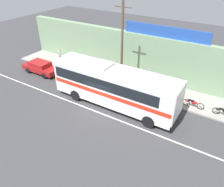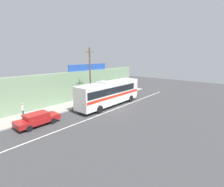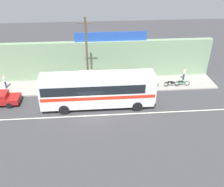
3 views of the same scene
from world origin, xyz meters
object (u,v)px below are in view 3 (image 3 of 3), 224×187
object	(u,v)px
pedestrian_by_curb	(5,80)
pedestrian_far_left	(184,73)
motorcycle_black	(172,83)
motorcycle_purple	(150,84)
utility_pole	(87,55)
intercity_bus	(97,89)
motorcycle_orange	(132,85)
motorcycle_green	(182,83)

from	to	relation	value
pedestrian_by_curb	pedestrian_far_left	bearing A→B (deg)	0.99
motorcycle_black	motorcycle_purple	size ratio (longest dim) A/B	1.02
motorcycle_black	motorcycle_purple	distance (m)	2.55
motorcycle_black	motorcycle_purple	xyz separation A→B (m)	(-2.55, -0.05, 0.00)
utility_pole	pedestrian_by_curb	distance (m)	10.27
intercity_bus	utility_pole	world-z (taller)	utility_pole
motorcycle_black	motorcycle_orange	bearing A→B (deg)	-178.88
motorcycle_purple	motorcycle_green	bearing A→B (deg)	1.02
motorcycle_orange	motorcycle_green	bearing A→B (deg)	1.09
motorcycle_black	pedestrian_far_left	distance (m)	2.55
utility_pole	motorcycle_green	xyz separation A→B (m)	(11.01, 0.25, -3.89)
motorcycle_purple	pedestrian_far_left	bearing A→B (deg)	19.25
intercity_bus	motorcycle_orange	distance (m)	5.39
intercity_bus	motorcycle_purple	xyz separation A→B (m)	(6.28, 3.23, -1.50)
motorcycle_orange	motorcycle_black	bearing A→B (deg)	1.12
utility_pole	pedestrian_by_curb	size ratio (longest dim) A/B	4.77
motorcycle_green	pedestrian_far_left	bearing A→B (deg)	64.95
motorcycle_black	motorcycle_orange	size ratio (longest dim) A/B	1.01
intercity_bus	pedestrian_by_curb	bearing A→B (deg)	157.18
motorcycle_black	intercity_bus	bearing A→B (deg)	-159.63
motorcycle_green	intercity_bus	bearing A→B (deg)	-161.90
motorcycle_orange	pedestrian_by_curb	world-z (taller)	pedestrian_by_curb
motorcycle_green	motorcycle_purple	xyz separation A→B (m)	(-3.81, -0.07, 0.00)
intercity_bus	motorcycle_green	size ratio (longest dim) A/B	6.28
motorcycle_black	motorcycle_orange	xyz separation A→B (m)	(-4.75, -0.09, 0.00)
motorcycle_black	motorcycle_orange	distance (m)	4.75
utility_pole	pedestrian_far_left	xyz separation A→B (m)	(11.71, 1.76, -3.34)
pedestrian_far_left	motorcycle_black	bearing A→B (deg)	-142.14
intercity_bus	motorcycle_orange	world-z (taller)	intercity_bus
motorcycle_purple	utility_pole	bearing A→B (deg)	-178.56
motorcycle_purple	pedestrian_far_left	size ratio (longest dim) A/B	1.12
pedestrian_by_curb	motorcycle_purple	bearing A→B (deg)	-4.11
utility_pole	motorcycle_black	xyz separation A→B (m)	(9.74, 0.23, -3.89)
motorcycle_orange	motorcycle_purple	world-z (taller)	same
utility_pole	pedestrian_by_curb	world-z (taller)	utility_pole
intercity_bus	motorcycle_green	bearing A→B (deg)	18.10
intercity_bus	motorcycle_orange	size ratio (longest dim) A/B	6.00
motorcycle_purple	pedestrian_far_left	world-z (taller)	pedestrian_far_left
utility_pole	motorcycle_black	distance (m)	10.49
motorcycle_orange	intercity_bus	bearing A→B (deg)	-142.00
motorcycle_purple	pedestrian_far_left	xyz separation A→B (m)	(4.52, 1.58, 0.55)
intercity_bus	motorcycle_green	world-z (taller)	intercity_bus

